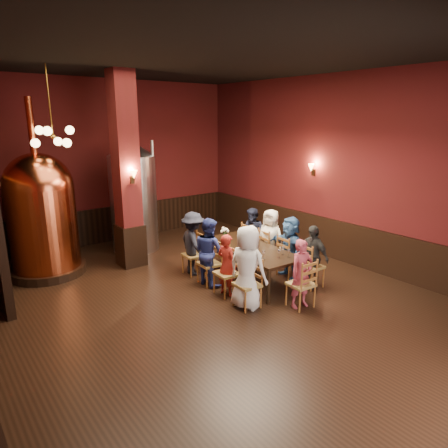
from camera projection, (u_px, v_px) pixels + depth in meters
room at (208, 187)px, 7.23m from camera, size 10.00×10.02×4.50m
wainscot_right at (336, 240)px, 10.03m from camera, size 0.08×9.90×1.00m
wainscot_back at (108, 224)px, 11.46m from camera, size 7.90×0.08×1.00m
column at (126, 172)px, 9.18m from camera, size 0.58×0.58×4.50m
pendant_cluster at (53, 136)px, 8.15m from camera, size 0.90×0.90×1.70m
sconce_wall at (314, 169)px, 10.16m from camera, size 0.20×0.20×0.36m
sconce_column at (132, 176)px, 8.97m from camera, size 0.20×0.20×0.36m
dining_table at (250, 250)px, 8.66m from camera, size 1.15×2.46×0.75m
chair_0 at (247, 284)px, 7.46m from camera, size 0.49×0.49×0.92m
person_0 at (247, 267)px, 7.37m from camera, size 0.71×0.89×1.59m
chair_1 at (227, 273)px, 7.99m from camera, size 0.49×0.49×0.92m
person_1 at (227, 265)px, 7.95m from camera, size 0.37×0.50×1.27m
chair_2 at (209, 263)px, 8.52m from camera, size 0.49×0.49×0.92m
person_2 at (209, 252)px, 8.45m from camera, size 0.37×0.72×1.46m
chair_3 at (194, 255)px, 9.05m from camera, size 0.49×0.49×0.92m
person_3 at (193, 244)px, 8.98m from camera, size 0.68×1.01×1.46m
chair_4 at (311, 266)px, 8.38m from camera, size 0.49×0.49×0.92m
person_4 at (312, 256)px, 8.33m from camera, size 0.38×0.81×1.34m
chair_5 at (289, 257)px, 8.92m from camera, size 0.49×0.49×0.92m
person_5 at (290, 247)px, 8.85m from camera, size 0.68×1.35×1.39m
chair_6 at (270, 249)px, 9.44m from camera, size 0.49×0.49×0.92m
person_6 at (270, 239)px, 9.38m from camera, size 0.62×0.79×1.42m
chair_7 at (252, 242)px, 9.98m from camera, size 0.49×0.49×0.92m
person_7 at (253, 234)px, 9.93m from camera, size 0.34×0.65×1.32m
chair_8 at (301, 284)px, 7.48m from camera, size 0.49×0.49×0.92m
person_8 at (301, 274)px, 7.43m from camera, size 0.53×0.39×1.32m
copper_kettle at (42, 213)px, 8.83m from camera, size 1.65×1.65×3.90m
steel_vessel at (134, 196)px, 10.52m from camera, size 1.53×1.53×2.92m
rose_vase at (225, 232)px, 9.06m from camera, size 0.19×0.19×0.32m
wine_glass_0 at (243, 237)px, 9.11m from camera, size 0.07×0.07×0.17m
wine_glass_1 at (239, 235)px, 9.30m from camera, size 0.07×0.07×0.17m
wine_glass_2 at (257, 250)px, 8.21m from camera, size 0.07×0.07×0.17m
wine_glass_3 at (244, 241)px, 8.84m from camera, size 0.07×0.07×0.17m
wine_glass_4 at (250, 252)px, 8.10m from camera, size 0.07×0.07×0.17m
wine_glass_5 at (239, 240)px, 8.87m from camera, size 0.07×0.07×0.17m
wine_glass_6 at (264, 255)px, 7.92m from camera, size 0.07×0.07×0.17m
wine_glass_7 at (289, 253)px, 8.01m from camera, size 0.07×0.07×0.17m
wine_glass_8 at (283, 251)px, 8.16m from camera, size 0.07×0.07×0.17m
wine_glass_9 at (279, 254)px, 7.99m from camera, size 0.07×0.07×0.17m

